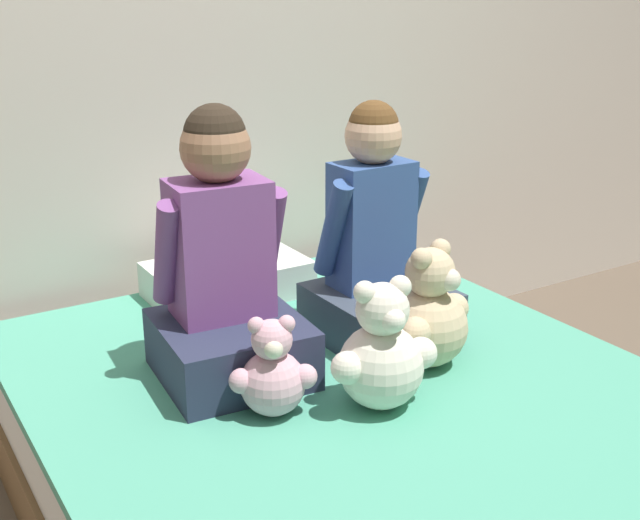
% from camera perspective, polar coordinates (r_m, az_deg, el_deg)
% --- Properties ---
extents(wall_behind_bed, '(8.00, 0.06, 2.50)m').
position_cam_1_polar(wall_behind_bed, '(2.63, -10.07, 16.87)').
color(wall_behind_bed, beige).
rests_on(wall_behind_bed, ground_plane).
extents(bed, '(1.48, 1.94, 0.41)m').
position_cam_1_polar(bed, '(2.03, 3.75, -15.00)').
color(bed, brown).
rests_on(bed, ground_plane).
extents(child_on_left, '(0.38, 0.38, 0.67)m').
position_cam_1_polar(child_on_left, '(1.97, -6.85, -0.95)').
color(child_on_left, '#282D47').
rests_on(child_on_left, bed).
extents(child_on_right, '(0.35, 0.34, 0.65)m').
position_cam_1_polar(child_on_right, '(2.19, 4.00, 0.66)').
color(child_on_right, '#384251').
rests_on(child_on_right, bed).
extents(teddy_bear_held_by_left_child, '(0.19, 0.15, 0.24)m').
position_cam_1_polar(teddy_bear_held_by_left_child, '(1.83, -3.39, -8.06)').
color(teddy_bear_held_by_left_child, '#DBA3B2').
rests_on(teddy_bear_held_by_left_child, bed).
extents(teddy_bear_held_by_right_child, '(0.26, 0.21, 0.33)m').
position_cam_1_polar(teddy_bear_held_by_right_child, '(2.05, 7.76, -3.89)').
color(teddy_bear_held_by_right_child, '#D1B78E').
rests_on(teddy_bear_held_by_right_child, bed).
extents(teddy_bear_between_children, '(0.26, 0.20, 0.32)m').
position_cam_1_polar(teddy_bear_between_children, '(1.85, 4.39, -6.67)').
color(teddy_bear_between_children, silver).
rests_on(teddy_bear_between_children, bed).
extents(pillow_at_headboard, '(0.48, 0.30, 0.11)m').
position_cam_1_polar(pillow_at_headboard, '(2.53, -6.58, -1.34)').
color(pillow_at_headboard, silver).
rests_on(pillow_at_headboard, bed).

